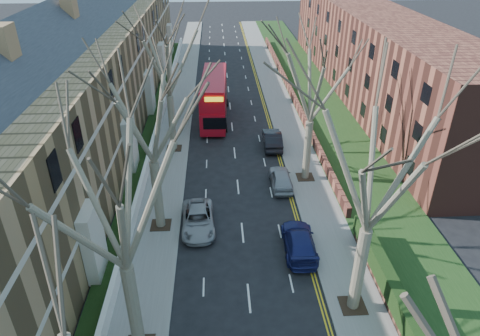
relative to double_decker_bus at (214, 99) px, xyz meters
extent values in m
cube|color=slate|center=(-4.20, 3.58, -2.23)|extent=(3.00, 102.00, 0.12)
cube|color=slate|center=(7.80, 3.58, -2.23)|extent=(3.00, 102.00, 0.12)
cube|color=olive|center=(-12.00, -4.42, 2.71)|extent=(9.00, 78.00, 10.00)
cube|color=#2A2C33|center=(-12.00, -4.42, 8.71)|extent=(4.67, 78.00, 4.67)
cube|color=beige|center=(-7.55, -4.42, 1.21)|extent=(0.12, 78.00, 0.35)
cube|color=beige|center=(-7.55, -4.42, 4.71)|extent=(0.12, 78.00, 0.35)
cube|color=brown|center=(19.30, 7.58, 2.71)|extent=(8.00, 54.00, 10.00)
cube|color=brown|center=(9.50, 7.58, -1.72)|extent=(0.35, 54.00, 0.90)
cube|color=white|center=(-5.85, -4.42, -1.67)|extent=(0.30, 78.00, 1.00)
cube|color=#193413|center=(12.30, 3.58, -2.14)|extent=(6.00, 102.00, 0.06)
cylinder|color=brown|center=(-3.90, -29.42, 0.46)|extent=(0.64, 0.64, 5.25)
cylinder|color=brown|center=(-3.90, -19.42, 0.37)|extent=(0.64, 0.64, 5.07)
cube|color=#2D2116|center=(-3.90, -19.42, -2.15)|extent=(1.40, 1.40, 0.05)
cylinder|color=brown|center=(-3.90, -7.42, 0.46)|extent=(0.60, 0.60, 5.25)
cube|color=#2D2116|center=(-3.90, -7.42, -2.15)|extent=(1.40, 1.40, 0.05)
cylinder|color=brown|center=(7.50, -27.42, 0.46)|extent=(0.64, 0.64, 5.25)
cube|color=#2D2116|center=(7.50, -27.42, -2.15)|extent=(1.40, 1.40, 0.05)
cylinder|color=brown|center=(7.50, -13.42, 0.37)|extent=(0.60, 0.60, 5.07)
cube|color=#2D2116|center=(7.50, -13.42, -2.15)|extent=(1.40, 1.40, 0.05)
cube|color=#A60B19|center=(0.00, 0.00, -0.83)|extent=(2.99, 11.23, 2.23)
cube|color=#A60B19|center=(0.00, 0.00, 1.30)|extent=(2.97, 10.67, 2.02)
cube|color=black|center=(0.00, 0.00, -0.37)|extent=(2.98, 10.34, 0.91)
cube|color=black|center=(0.00, 0.00, 1.40)|extent=(2.97, 10.12, 0.91)
imported|color=gray|center=(-1.26, -19.68, -1.61)|extent=(2.47, 4.96, 1.35)
imported|color=navy|center=(5.35, -22.47, -1.57)|extent=(2.16, 4.99, 1.43)
imported|color=#96979E|center=(5.28, -14.50, -1.57)|extent=(1.71, 4.21, 1.43)
imported|color=black|center=(5.46, -7.27, -1.51)|extent=(1.78, 4.76, 1.55)
camera|label=1|loc=(0.30, -43.93, 16.17)|focal=32.00mm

